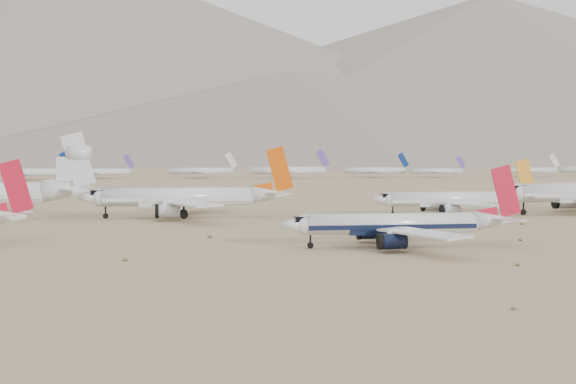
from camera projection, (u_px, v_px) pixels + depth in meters
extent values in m
plane|color=#987958|center=(391.00, 244.00, 138.24)|extent=(7000.00, 7000.00, 0.00)
cylinder|color=silver|center=(391.00, 223.00, 133.92)|extent=(29.21, 3.45, 3.45)
cube|color=black|center=(391.00, 226.00, 133.94)|extent=(28.63, 3.50, 0.78)
sphere|color=silver|center=(305.00, 225.00, 131.82)|extent=(3.45, 3.45, 3.45)
cube|color=black|center=(302.00, 219.00, 131.69)|extent=(2.42, 2.24, 0.86)
cone|color=silver|center=(494.00, 221.00, 136.50)|extent=(7.30, 3.45, 3.45)
cube|color=silver|center=(423.00, 233.00, 124.15)|extent=(11.28, 17.78, 0.54)
cube|color=silver|center=(510.00, 220.00, 133.37)|extent=(4.64, 6.06, 0.21)
cylinder|color=black|center=(394.00, 241.00, 126.70)|extent=(4.06, 2.49, 2.49)
cube|color=silver|center=(388.00, 221.00, 144.40)|extent=(11.28, 17.78, 0.54)
cube|color=silver|center=(494.00, 216.00, 140.00)|extent=(4.64, 6.06, 0.21)
cylinder|color=black|center=(371.00, 232.00, 140.89)|extent=(4.06, 2.49, 2.49)
cube|color=red|center=(506.00, 191.00, 136.53)|extent=(5.54, 0.28, 9.12)
cylinder|color=black|center=(310.00, 245.00, 132.12)|extent=(1.04, 0.43, 1.04)
cylinder|color=black|center=(402.00, 244.00, 131.88)|extent=(1.45, 0.86, 1.45)
cylinder|color=black|center=(394.00, 241.00, 136.65)|extent=(1.45, 0.86, 1.45)
cone|color=silver|center=(4.00, 217.00, 139.51)|extent=(7.75, 3.72, 3.72)
cube|color=silver|center=(9.00, 216.00, 136.17)|extent=(4.92, 6.44, 0.22)
cube|color=silver|center=(17.00, 213.00, 143.23)|extent=(4.92, 6.44, 0.22)
cube|color=red|center=(16.00, 186.00, 139.54)|extent=(5.88, 0.30, 9.68)
sphere|color=silver|center=(519.00, 193.00, 199.81)|extent=(4.82, 4.82, 4.82)
cube|color=black|center=(516.00, 188.00, 199.64)|extent=(3.38, 3.14, 1.21)
cylinder|color=silver|center=(566.00, 202.00, 212.24)|extent=(5.53, 3.47, 3.47)
cylinder|color=black|center=(523.00, 212.00, 200.24)|extent=(1.45, 0.60, 1.45)
cylinder|color=silver|center=(447.00, 199.00, 198.53)|extent=(29.66, 3.60, 3.60)
cube|color=silver|center=(447.00, 201.00, 198.55)|extent=(29.06, 3.66, 0.81)
sphere|color=silver|center=(389.00, 199.00, 196.39)|extent=(3.60, 3.60, 3.60)
cube|color=black|center=(387.00, 195.00, 196.26)|extent=(2.52, 2.34, 0.90)
cone|color=silver|center=(517.00, 197.00, 201.15)|extent=(7.41, 3.60, 3.60)
cube|color=silver|center=(472.00, 204.00, 188.56)|extent=(11.45, 18.05, 0.56)
cube|color=silver|center=(529.00, 196.00, 197.95)|extent=(4.71, 6.15, 0.22)
cylinder|color=silver|center=(451.00, 210.00, 191.16)|extent=(4.12, 2.59, 2.59)
cube|color=silver|center=(442.00, 199.00, 209.22)|extent=(11.45, 18.05, 0.56)
cube|color=silver|center=(517.00, 195.00, 204.72)|extent=(4.71, 6.15, 0.22)
cylinder|color=silver|center=(431.00, 206.00, 205.66)|extent=(4.12, 2.59, 2.59)
cube|color=#C37E1D|center=(525.00, 177.00, 201.18)|extent=(5.62, 0.29, 9.26)
cylinder|color=black|center=(393.00, 214.00, 196.71)|extent=(1.08, 0.45, 1.08)
cylinder|color=black|center=(455.00, 213.00, 196.39)|extent=(1.51, 0.90, 1.51)
cylinder|color=black|center=(448.00, 212.00, 201.37)|extent=(1.51, 0.90, 1.51)
cylinder|color=silver|center=(177.00, 197.00, 191.83)|extent=(35.99, 4.40, 4.40)
cube|color=silver|center=(177.00, 199.00, 191.85)|extent=(35.27, 4.46, 0.99)
sphere|color=silver|center=(101.00, 197.00, 189.24)|extent=(4.40, 4.40, 4.40)
cube|color=black|center=(98.00, 192.00, 189.08)|extent=(3.08, 2.86, 1.10)
cone|color=silver|center=(270.00, 195.00, 195.01)|extent=(9.00, 4.40, 4.40)
cube|color=silver|center=(190.00, 203.00, 179.72)|extent=(13.90, 21.90, 0.68)
cube|color=silver|center=(279.00, 193.00, 191.12)|extent=(5.71, 7.47, 0.26)
cylinder|color=silver|center=(169.00, 211.00, 182.87)|extent=(5.00, 3.17, 3.17)
cube|color=silver|center=(188.00, 197.00, 204.81)|extent=(13.90, 21.90, 0.68)
cube|color=silver|center=(275.00, 191.00, 199.34)|extent=(5.71, 7.47, 0.26)
cylinder|color=silver|center=(169.00, 206.00, 200.49)|extent=(5.00, 3.17, 3.17)
cube|color=#CC4C07|center=(280.00, 169.00, 195.04)|extent=(6.82, 0.35, 11.24)
cylinder|color=black|center=(106.00, 216.00, 189.62)|extent=(1.32, 0.55, 1.32)
cylinder|color=black|center=(184.00, 215.00, 189.21)|extent=(1.85, 1.10, 1.85)
cylinder|color=black|center=(184.00, 213.00, 195.30)|extent=(1.85, 1.10, 1.85)
cone|color=silver|center=(66.00, 191.00, 191.13)|extent=(10.88, 5.21, 5.21)
cube|color=silver|center=(72.00, 190.00, 186.45)|extent=(6.91, 9.03, 0.31)
cube|color=silver|center=(77.00, 188.00, 196.35)|extent=(6.91, 9.03, 0.31)
cube|color=silver|center=(78.00, 160.00, 191.17)|extent=(8.25, 0.42, 13.59)
cylinder|color=silver|center=(80.00, 153.00, 191.13)|extent=(5.44, 3.38, 3.38)
cylinder|color=silver|center=(31.00, 172.00, 431.71)|extent=(39.22, 3.88, 3.88)
cube|color=navy|center=(66.00, 160.00, 434.02)|extent=(7.81, 0.39, 9.84)
cube|color=silver|center=(28.00, 174.00, 421.71)|extent=(10.33, 18.05, 0.39)
cube|color=silver|center=(34.00, 173.00, 441.77)|extent=(10.33, 18.05, 0.39)
cylinder|color=silver|center=(100.00, 172.00, 452.08)|extent=(34.39, 3.40, 3.40)
cube|color=#5C3C99|center=(129.00, 161.00, 454.10)|extent=(6.85, 0.34, 8.63)
cube|color=silver|center=(98.00, 173.00, 443.31)|extent=(9.06, 15.83, 0.34)
cube|color=silver|center=(101.00, 172.00, 460.90)|extent=(9.06, 15.83, 0.34)
cylinder|color=silver|center=(201.00, 171.00, 463.02)|extent=(37.17, 3.67, 3.67)
cube|color=silver|center=(231.00, 160.00, 465.21)|extent=(7.40, 0.37, 9.32)
cube|color=silver|center=(202.00, 172.00, 453.54)|extent=(9.79, 17.11, 0.37)
cube|color=silver|center=(200.00, 171.00, 472.55)|extent=(9.79, 17.11, 0.37)
cylinder|color=silver|center=(288.00, 170.00, 460.94)|extent=(43.30, 4.28, 4.28)
cube|color=#5C3C99|center=(323.00, 158.00, 463.50)|extent=(8.62, 0.43, 10.86)
cube|color=silver|center=(291.00, 172.00, 449.90)|extent=(11.41, 19.93, 0.43)
cube|color=silver|center=(285.00, 171.00, 472.05)|extent=(11.41, 19.93, 0.43)
cylinder|color=silver|center=(375.00, 170.00, 474.40)|extent=(36.72, 3.63, 3.63)
cube|color=navy|center=(403.00, 160.00, 476.56)|extent=(7.31, 0.36, 9.21)
cube|color=silver|center=(379.00, 172.00, 465.03)|extent=(9.67, 16.90, 0.36)
cube|color=silver|center=(371.00, 171.00, 483.82)|extent=(9.67, 16.90, 0.36)
cylinder|color=silver|center=(437.00, 171.00, 472.57)|extent=(31.24, 3.09, 3.09)
cube|color=#5C3C99|center=(461.00, 162.00, 474.41)|extent=(6.22, 0.31, 7.83)
cube|color=silver|center=(441.00, 172.00, 464.60)|extent=(8.23, 14.38, 0.31)
cube|color=silver|center=(432.00, 171.00, 480.58)|extent=(8.23, 14.38, 0.31)
cylinder|color=silver|center=(529.00, 170.00, 478.77)|extent=(34.82, 3.44, 3.44)
cube|color=silver|center=(554.00, 161.00, 480.82)|extent=(6.93, 0.34, 8.73)
cube|color=silver|center=(535.00, 172.00, 469.89)|extent=(9.17, 16.03, 0.34)
cube|color=silver|center=(522.00, 171.00, 487.70)|extent=(9.17, 16.03, 0.34)
cone|color=slate|center=(49.00, 50.00, 1752.85)|extent=(2444.00, 2444.00, 470.00)
cone|color=slate|center=(289.00, 99.00, 1623.28)|extent=(1824.00, 1824.00, 240.00)
cone|color=slate|center=(490.00, 76.00, 1869.44)|extent=(2356.00, 2356.00, 380.00)
cone|color=slate|center=(293.00, 115.00, 1243.19)|extent=(1260.00, 1260.00, 140.00)
ellipsoid|color=brown|center=(126.00, 259.00, 117.15)|extent=(0.84, 0.84, 0.46)
ellipsoid|color=brown|center=(210.00, 236.00, 148.08)|extent=(0.98, 0.98, 0.54)
ellipsoid|color=brown|center=(513.00, 308.00, 81.47)|extent=(0.56, 0.56, 0.31)
ellipsoid|color=brown|center=(518.00, 264.00, 112.39)|extent=(0.70, 0.70, 0.39)
ellipsoid|color=brown|center=(520.00, 239.00, 143.32)|extent=(0.84, 0.84, 0.46)
ellipsoid|color=brown|center=(522.00, 223.00, 174.24)|extent=(0.98, 0.98, 0.54)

